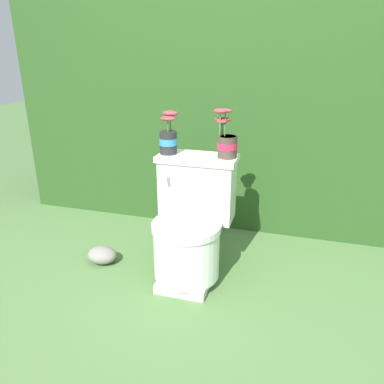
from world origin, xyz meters
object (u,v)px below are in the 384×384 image
Objects in this scene: potted_plant_midleft at (226,141)px; garden_stone at (102,255)px; toilet at (191,226)px; potted_plant_left at (168,138)px.

garden_stone is (-0.68, -0.16, -0.69)m from potted_plant_midleft.
toilet is 0.48m from potted_plant_midleft.
toilet is 2.89× the size of potted_plant_left.
potted_plant_midleft is 0.98m from garden_stone.
toilet is at bearing -138.64° from potted_plant_midleft.
potted_plant_midleft is 1.44× the size of garden_stone.
potted_plant_left reaches higher than garden_stone.
potted_plant_midleft reaches higher than potted_plant_left.
potted_plant_left is 0.79m from garden_stone.
garden_stone is (-0.53, -0.03, -0.25)m from toilet.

